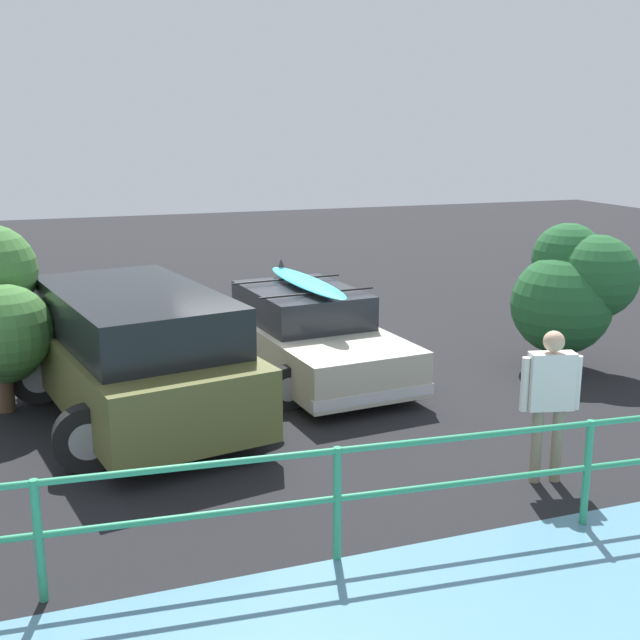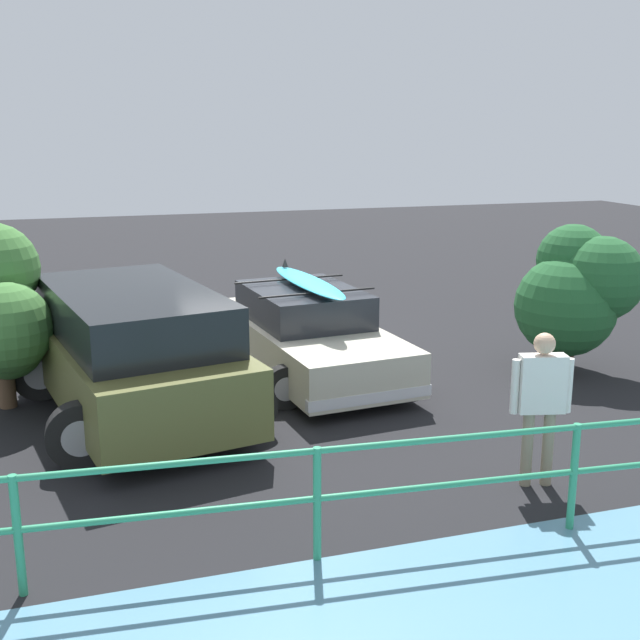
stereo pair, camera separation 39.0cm
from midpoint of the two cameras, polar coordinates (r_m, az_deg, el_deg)
The scene contains 7 objects.
ground_plane at distance 12.16m, azimuth -2.55°, elevation -3.59°, with size 44.00×44.00×0.02m, color black.
parking_stripe at distance 11.69m, azimuth -6.01°, elevation -4.31°, with size 4.53×0.12×0.00m, color silver.
sedan_car at distance 11.87m, azimuth 0.00°, elevation -0.96°, with size 2.54×4.41×1.54m.
suv_car at distance 10.24m, azimuth -12.04°, elevation -2.16°, with size 3.09×4.56×1.65m.
person_bystander at distance 8.42m, azimuth 16.74°, elevation -5.15°, with size 0.61×0.29×1.61m.
railing_fence at distance 6.82m, azimuth 1.47°, elevation -11.56°, with size 9.56×0.80×1.02m.
bush_near_left at distance 12.50m, azimuth 18.43°, elevation 1.79°, with size 1.80×1.70×2.18m.
Camera 2 is at (2.77, 11.28, 3.61)m, focal length 45.00 mm.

